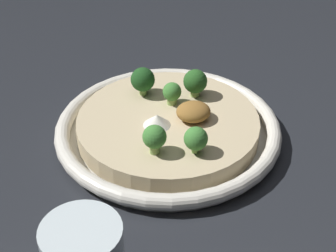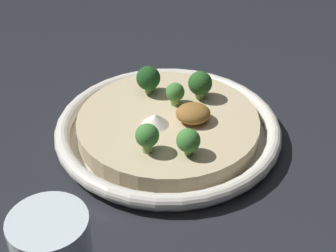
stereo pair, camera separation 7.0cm
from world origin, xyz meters
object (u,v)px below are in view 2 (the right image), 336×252
broccoli_back_left (148,78)px  broccoli_back_right (200,84)px  broccoli_front (147,136)px  risotto_bowl (168,128)px  broccoli_front_right (188,141)px  broccoli_back (175,93)px

broccoli_back_left → broccoli_back_right: bearing=-16.3°
broccoli_front → broccoli_back_left: bearing=85.3°
risotto_bowl → broccoli_back_left: size_ratio=7.41×
risotto_bowl → broccoli_front_right: (0.02, -0.08, 0.04)m
broccoli_front_right → broccoli_front: bearing=167.7°
broccoli_front → broccoli_back_right: bearing=54.1°
broccoli_front_right → broccoli_back_right: bearing=74.9°
broccoli_front → broccoli_back: (0.05, 0.10, -0.00)m
broccoli_back_right → broccoli_back: broccoli_back_right is taller
broccoli_back_left → broccoli_back_right: same height
risotto_bowl → broccoli_front_right: broccoli_front_right is taller
risotto_bowl → broccoli_back_left: broccoli_back_left is taller
broccoli_front_right → broccoli_back: size_ratio=1.10×
broccoli_back_left → broccoli_back_right: size_ratio=1.02×
broccoli_back_left → broccoli_back: (0.03, -0.03, -0.01)m
broccoli_back → broccoli_back_left: bearing=136.2°
broccoli_front → broccoli_back: 0.11m
broccoli_front_right → broccoli_back_left: (-0.04, 0.15, 0.00)m
risotto_bowl → broccoli_back: size_ratio=9.46×
broccoli_front_right → broccoli_back: (-0.00, 0.11, -0.00)m
risotto_bowl → broccoli_back_right: 0.08m
broccoli_back_right → broccoli_back_left: bearing=163.7°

